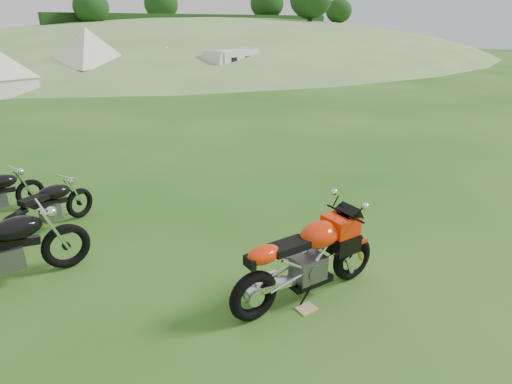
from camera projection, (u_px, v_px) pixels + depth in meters
ground at (287, 246)px, 7.08m from camera, size 120.00×120.00×0.00m
hillside at (211, 54)px, 50.09m from camera, size 80.00×64.00×8.00m
hedgerow at (211, 54)px, 50.09m from camera, size 36.00×1.20×8.60m
sport_motorcycle at (308, 253)px, 5.52m from camera, size 2.25×0.74×1.33m
plywood_board at (306, 309)px, 5.50m from camera, size 0.26×0.21×0.02m
vintage_moto_a at (48, 206)px, 7.44m from camera, size 1.79×1.06×0.93m
vintage_moto_b at (4, 249)px, 5.82m from camera, size 2.19×0.55×1.15m
tent_mid at (89, 58)px, 25.09m from camera, size 4.33×4.33×2.96m
tent_right at (168, 61)px, 27.19m from camera, size 2.61×2.61×2.26m
caravan at (232, 65)px, 26.77m from camera, size 4.35×2.79×1.88m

